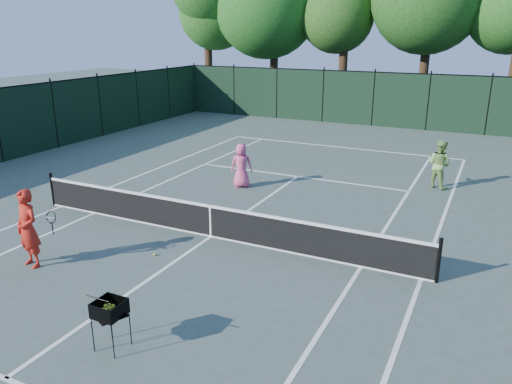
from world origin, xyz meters
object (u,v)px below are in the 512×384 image
at_px(coach, 28,229).
at_px(loose_ball_midcourt, 155,254).
at_px(player_pink, 241,165).
at_px(loose_ball_near_cart, 102,311).
at_px(player_green, 439,164).
at_px(ball_hopper, 109,309).

height_order(coach, loose_ball_midcourt, coach).
xyz_separation_m(player_pink, loose_ball_near_cart, (1.35, -8.53, -0.75)).
bearing_deg(player_green, coach, 81.59).
distance_m(player_pink, loose_ball_midcourt, 6.04).
height_order(loose_ball_near_cart, loose_ball_midcourt, same).
relative_size(player_green, ball_hopper, 1.83).
xyz_separation_m(player_green, loose_ball_midcourt, (-5.56, -8.92, -0.82)).
distance_m(coach, player_green, 13.19).
bearing_deg(coach, player_pink, 88.74).
height_order(coach, player_green, coach).
height_order(player_pink, ball_hopper, player_pink).
bearing_deg(loose_ball_near_cart, coach, 163.38).
bearing_deg(player_green, loose_ball_midcourt, 86.01).
distance_m(coach, loose_ball_midcourt, 2.97).
bearing_deg(loose_ball_midcourt, player_green, 58.07).
bearing_deg(ball_hopper, coach, -179.03).
distance_m(player_green, ball_hopper, 12.90).
bearing_deg(loose_ball_near_cart, player_pink, 99.00).
bearing_deg(player_green, player_pink, 53.35).
bearing_deg(player_green, ball_hopper, 100.27).
bearing_deg(player_pink, player_green, -178.73).
bearing_deg(player_pink, loose_ball_midcourt, 72.39).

